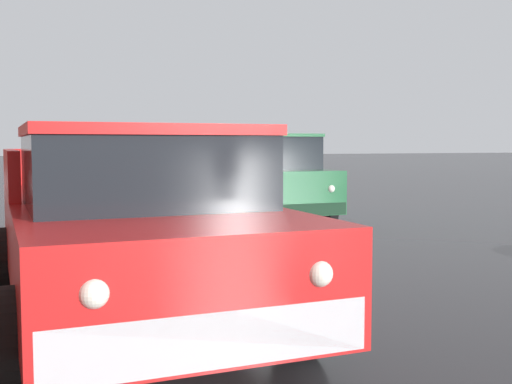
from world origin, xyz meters
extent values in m
cube|color=red|center=(-2.12, 9.24, 0.74)|extent=(2.05, 5.12, 0.76)
cube|color=black|center=(-2.13, 8.53, 1.44)|extent=(1.77, 1.65, 0.64)
cube|color=red|center=(-2.13, 8.53, 1.72)|extent=(1.81, 1.71, 0.08)
cube|color=red|center=(-1.16, 10.25, 1.34)|extent=(0.13, 2.45, 0.44)
cube|color=red|center=(-3.05, 10.28, 1.34)|extent=(0.13, 2.45, 0.44)
cube|color=red|center=(-2.08, 11.74, 1.34)|extent=(1.89, 0.12, 0.44)
cube|color=#B7B7BC|center=(-2.15, 6.75, 0.54)|extent=(1.89, 0.14, 0.32)
sphere|color=white|center=(-1.50, 6.71, 0.86)|extent=(0.16, 0.16, 0.16)
sphere|color=white|center=(-2.80, 6.72, 0.86)|extent=(0.16, 0.16, 0.16)
cylinder|color=black|center=(-1.12, 7.70, 0.36)|extent=(0.23, 0.72, 0.72)
cylinder|color=black|center=(-3.15, 7.73, 0.36)|extent=(0.23, 0.72, 0.72)
cylinder|color=black|center=(-1.08, 10.76, 0.36)|extent=(0.23, 0.72, 0.72)
cylinder|color=black|center=(-3.11, 10.79, 0.36)|extent=(0.23, 0.72, 0.72)
cube|color=#1E5633|center=(1.91, 15.55, 0.74)|extent=(1.95, 4.41, 0.80)
cube|color=black|center=(1.91, 15.60, 1.48)|extent=(1.65, 3.10, 0.68)
cube|color=#1E5633|center=(1.91, 15.60, 1.79)|extent=(1.69, 3.16, 0.06)
cube|color=black|center=(1.84, 13.43, 0.46)|extent=(1.77, 0.18, 0.22)
cube|color=black|center=(1.99, 17.68, 0.46)|extent=(1.77, 0.18, 0.22)
cylinder|color=black|center=(2.78, 14.17, 0.34)|extent=(0.20, 0.69, 0.68)
cylinder|color=black|center=(0.95, 14.24, 0.34)|extent=(0.20, 0.69, 0.68)
cylinder|color=black|center=(2.88, 16.87, 0.34)|extent=(0.20, 0.69, 0.68)
cylinder|color=black|center=(1.04, 16.93, 0.34)|extent=(0.20, 0.69, 0.68)
sphere|color=silver|center=(2.42, 13.38, 0.82)|extent=(0.14, 0.14, 0.14)
sphere|color=silver|center=(1.25, 13.42, 0.82)|extent=(0.14, 0.14, 0.14)
cube|color=navy|center=(1.90, 22.51, 0.74)|extent=(1.87, 4.59, 0.80)
cube|color=black|center=(1.89, 22.56, 1.48)|extent=(1.60, 3.22, 0.68)
cube|color=navy|center=(1.89, 22.56, 1.79)|extent=(1.64, 3.28, 0.06)
cube|color=black|center=(1.93, 20.28, 0.46)|extent=(1.76, 0.15, 0.22)
cube|color=black|center=(1.86, 24.75, 0.46)|extent=(1.76, 0.15, 0.22)
cylinder|color=black|center=(2.84, 21.11, 0.34)|extent=(0.19, 0.68, 0.68)
cylinder|color=black|center=(1.00, 21.08, 0.34)|extent=(0.19, 0.68, 0.68)
cylinder|color=black|center=(2.79, 23.94, 0.34)|extent=(0.19, 0.68, 0.68)
cylinder|color=black|center=(0.95, 23.91, 0.34)|extent=(0.19, 0.68, 0.68)
sphere|color=silver|center=(2.52, 20.26, 0.82)|extent=(0.14, 0.14, 0.14)
sphere|color=silver|center=(1.35, 20.24, 0.82)|extent=(0.14, 0.14, 0.14)
cube|color=#B7B7BC|center=(2.04, 28.38, 0.60)|extent=(1.66, 4.06, 0.60)
cube|color=black|center=(2.04, 28.59, 1.16)|extent=(1.41, 2.12, 0.52)
cube|color=#B7B7BC|center=(2.04, 28.59, 1.39)|extent=(1.44, 2.16, 0.06)
cube|color=#525254|center=(2.07, 26.41, 0.42)|extent=(1.58, 0.14, 0.22)
cube|color=#525254|center=(2.01, 30.35, 0.42)|extent=(1.58, 0.14, 0.22)
cylinder|color=black|center=(2.88, 27.14, 0.30)|extent=(0.19, 0.60, 0.60)
cylinder|color=black|center=(1.24, 27.12, 0.30)|extent=(0.19, 0.60, 0.60)
cylinder|color=black|center=(2.85, 29.65, 0.30)|extent=(0.19, 0.60, 0.60)
cylinder|color=black|center=(1.20, 29.62, 0.30)|extent=(0.19, 0.60, 0.60)
sphere|color=silver|center=(2.59, 26.39, 0.68)|extent=(0.14, 0.14, 0.14)
sphere|color=silver|center=(1.55, 26.38, 0.68)|extent=(0.14, 0.14, 0.14)
camera|label=1|loc=(-3.29, 3.50, 1.61)|focal=44.42mm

